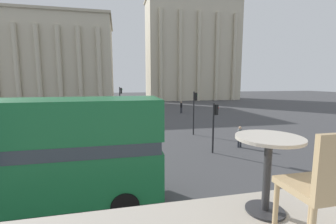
{
  "coord_description": "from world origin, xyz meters",
  "views": [
    {
      "loc": [
        -0.11,
        -2.1,
        4.84
      ],
      "look_at": [
        3.75,
        15.48,
        2.4
      ],
      "focal_mm": 24.0,
      "sensor_mm": 36.0,
      "label": 1
    }
  ],
  "objects_px": {
    "car_maroon": "(70,113)",
    "pedestrian_black": "(181,106)",
    "traffic_light_mid": "(195,107)",
    "pedestrian_blue": "(37,119)",
    "cafe_chair_0": "(323,185)",
    "plaza_building_right": "(192,51)",
    "pedestrian_grey": "(240,135)",
    "traffic_light_far": "(121,99)",
    "plaza_building_left": "(60,62)",
    "double_decker_bus": "(18,152)",
    "traffic_light_near": "(215,120)",
    "cafe_dining_table": "(268,157)"
  },
  "relations": [
    {
      "from": "cafe_chair_0",
      "to": "plaza_building_left",
      "type": "height_order",
      "value": "plaza_building_left"
    },
    {
      "from": "car_maroon",
      "to": "pedestrian_grey",
      "type": "xyz_separation_m",
      "value": [
        15.12,
        -17.23,
        0.21
      ]
    },
    {
      "from": "cafe_dining_table",
      "to": "car_maroon",
      "type": "distance_m",
      "value": 31.32
    },
    {
      "from": "cafe_chair_0",
      "to": "pedestrian_grey",
      "type": "relative_size",
      "value": 0.57
    },
    {
      "from": "plaza_building_left",
      "to": "plaza_building_right",
      "type": "bearing_deg",
      "value": 9.76
    },
    {
      "from": "plaza_building_right",
      "to": "pedestrian_black",
      "type": "bearing_deg",
      "value": -111.36
    },
    {
      "from": "traffic_light_near",
      "to": "car_maroon",
      "type": "xyz_separation_m",
      "value": [
        -12.72,
        18.03,
        -1.55
      ]
    },
    {
      "from": "car_maroon",
      "to": "pedestrian_blue",
      "type": "xyz_separation_m",
      "value": [
        -1.98,
        -6.23,
        0.26
      ]
    },
    {
      "from": "car_maroon",
      "to": "pedestrian_grey",
      "type": "distance_m",
      "value": 22.92
    },
    {
      "from": "traffic_light_near",
      "to": "traffic_light_far",
      "type": "xyz_separation_m",
      "value": [
        -6.06,
        14.03,
        0.47
      ]
    },
    {
      "from": "plaza_building_right",
      "to": "traffic_light_near",
      "type": "relative_size",
      "value": 7.68
    },
    {
      "from": "traffic_light_far",
      "to": "pedestrian_grey",
      "type": "bearing_deg",
      "value": -57.41
    },
    {
      "from": "traffic_light_near",
      "to": "pedestrian_grey",
      "type": "bearing_deg",
      "value": 18.52
    },
    {
      "from": "cafe_dining_table",
      "to": "traffic_light_mid",
      "type": "height_order",
      "value": "cafe_dining_table"
    },
    {
      "from": "plaza_building_left",
      "to": "pedestrian_grey",
      "type": "xyz_separation_m",
      "value": [
        21.13,
        -39.65,
        -8.26
      ]
    },
    {
      "from": "plaza_building_right",
      "to": "car_maroon",
      "type": "xyz_separation_m",
      "value": [
        -26.29,
        -27.98,
        -12.45
      ]
    },
    {
      "from": "traffic_light_mid",
      "to": "pedestrian_black",
      "type": "relative_size",
      "value": 2.18
    },
    {
      "from": "double_decker_bus",
      "to": "pedestrian_grey",
      "type": "xyz_separation_m",
      "value": [
        12.23,
        5.96,
        -1.44
      ]
    },
    {
      "from": "double_decker_bus",
      "to": "pedestrian_grey",
      "type": "height_order",
      "value": "double_decker_bus"
    },
    {
      "from": "plaza_building_left",
      "to": "pedestrian_blue",
      "type": "xyz_separation_m",
      "value": [
        4.04,
        -28.65,
        -8.2
      ]
    },
    {
      "from": "traffic_light_mid",
      "to": "pedestrian_grey",
      "type": "bearing_deg",
      "value": -66.6
    },
    {
      "from": "traffic_light_mid",
      "to": "pedestrian_blue",
      "type": "xyz_separation_m",
      "value": [
        -15.13,
        6.44,
        -1.61
      ]
    },
    {
      "from": "plaza_building_right",
      "to": "pedestrian_grey",
      "type": "relative_size",
      "value": 16.6
    },
    {
      "from": "double_decker_bus",
      "to": "pedestrian_blue",
      "type": "bearing_deg",
      "value": 107.1
    },
    {
      "from": "double_decker_bus",
      "to": "cafe_chair_0",
      "type": "distance_m",
      "value": 9.15
    },
    {
      "from": "plaza_building_left",
      "to": "plaza_building_right",
      "type": "relative_size",
      "value": 0.87
    },
    {
      "from": "pedestrian_black",
      "to": "pedestrian_grey",
      "type": "height_order",
      "value": "pedestrian_black"
    },
    {
      "from": "double_decker_bus",
      "to": "traffic_light_near",
      "type": "xyz_separation_m",
      "value": [
        9.83,
        5.15,
        -0.09
      ]
    },
    {
      "from": "cafe_dining_table",
      "to": "pedestrian_blue",
      "type": "height_order",
      "value": "cafe_dining_table"
    },
    {
      "from": "traffic_light_far",
      "to": "traffic_light_near",
      "type": "bearing_deg",
      "value": -66.66
    },
    {
      "from": "traffic_light_far",
      "to": "car_maroon",
      "type": "distance_m",
      "value": 8.03
    },
    {
      "from": "traffic_light_far",
      "to": "pedestrian_blue",
      "type": "distance_m",
      "value": 9.1
    },
    {
      "from": "cafe_dining_table",
      "to": "plaza_building_left",
      "type": "height_order",
      "value": "plaza_building_left"
    },
    {
      "from": "cafe_dining_table",
      "to": "plaza_building_right",
      "type": "bearing_deg",
      "value": 72.35
    },
    {
      "from": "cafe_chair_0",
      "to": "pedestrian_blue",
      "type": "xyz_separation_m",
      "value": [
        -9.81,
        24.45,
        -3.17
      ]
    },
    {
      "from": "traffic_light_near",
      "to": "pedestrian_grey",
      "type": "distance_m",
      "value": 2.87
    },
    {
      "from": "car_maroon",
      "to": "pedestrian_black",
      "type": "distance_m",
      "value": 15.89
    },
    {
      "from": "pedestrian_blue",
      "to": "traffic_light_near",
      "type": "bearing_deg",
      "value": -21.9
    },
    {
      "from": "double_decker_bus",
      "to": "pedestrian_grey",
      "type": "relative_size",
      "value": 6.41
    },
    {
      "from": "cafe_dining_table",
      "to": "plaza_building_right",
      "type": "height_order",
      "value": "plaza_building_right"
    },
    {
      "from": "car_maroon",
      "to": "pedestrian_blue",
      "type": "distance_m",
      "value": 6.54
    },
    {
      "from": "pedestrian_black",
      "to": "double_decker_bus",
      "type": "bearing_deg",
      "value": -84.45
    },
    {
      "from": "car_maroon",
      "to": "double_decker_bus",
      "type": "bearing_deg",
      "value": -116.61
    },
    {
      "from": "plaza_building_left",
      "to": "traffic_light_mid",
      "type": "relative_size",
      "value": 5.8
    },
    {
      "from": "cafe_chair_0",
      "to": "pedestrian_blue",
      "type": "bearing_deg",
      "value": 114.54
    },
    {
      "from": "traffic_light_far",
      "to": "cafe_dining_table",
      "type": "bearing_deg",
      "value": -87.52
    },
    {
      "from": "traffic_light_far",
      "to": "pedestrian_grey",
      "type": "height_order",
      "value": "traffic_light_far"
    },
    {
      "from": "car_maroon",
      "to": "pedestrian_black",
      "type": "height_order",
      "value": "pedestrian_black"
    },
    {
      "from": "double_decker_bus",
      "to": "plaza_building_right",
      "type": "height_order",
      "value": "plaza_building_right"
    },
    {
      "from": "traffic_light_far",
      "to": "pedestrian_grey",
      "type": "distance_m",
      "value": 15.8
    }
  ]
}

